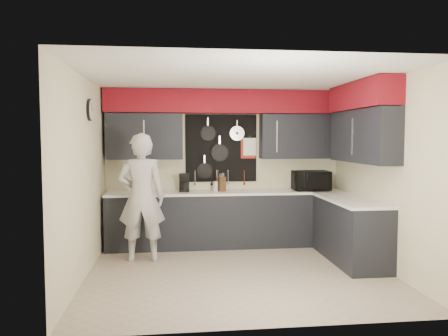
{
  "coord_description": "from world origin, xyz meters",
  "views": [
    {
      "loc": [
        -0.86,
        -5.69,
        1.81
      ],
      "look_at": [
        -0.14,
        0.5,
        1.37
      ],
      "focal_mm": 35.0,
      "sensor_mm": 36.0,
      "label": 1
    }
  ],
  "objects": [
    {
      "name": "back_wall_assembly",
      "position": [
        0.01,
        1.6,
        2.01
      ],
      "size": [
        4.0,
        0.36,
        2.6
      ],
      "color": "beige",
      "rests_on": "ground"
    },
    {
      "name": "utensil_crock",
      "position": [
        -0.15,
        1.53,
        1.0
      ],
      "size": [
        0.12,
        0.12,
        0.16
      ],
      "primitive_type": "cylinder",
      "color": "silver",
      "rests_on": "base_cabinets"
    },
    {
      "name": "microwave",
      "position": [
        1.43,
        1.38,
        1.08
      ],
      "size": [
        0.59,
        0.41,
        0.33
      ],
      "primitive_type": "imported",
      "rotation": [
        0.0,
        0.0,
        -0.01
      ],
      "color": "black",
      "rests_on": "base_cabinets"
    },
    {
      "name": "base_cabinets",
      "position": [
        0.49,
        1.13,
        0.46
      ],
      "size": [
        3.95,
        2.2,
        0.92
      ],
      "color": "black",
      "rests_on": "ground"
    },
    {
      "name": "ground",
      "position": [
        0.0,
        0.0,
        0.0
      ],
      "size": [
        4.0,
        4.0,
        0.0
      ],
      "primitive_type": "plane",
      "color": "tan",
      "rests_on": "ground"
    },
    {
      "name": "right_wall_assembly",
      "position": [
        1.85,
        0.26,
        1.94
      ],
      "size": [
        0.36,
        3.5,
        2.6
      ],
      "color": "beige",
      "rests_on": "ground"
    },
    {
      "name": "coffee_maker",
      "position": [
        -0.69,
        1.48,
        1.08
      ],
      "size": [
        0.18,
        0.21,
        0.3
      ],
      "rotation": [
        0.0,
        0.0,
        -0.08
      ],
      "color": "black",
      "rests_on": "base_cabinets"
    },
    {
      "name": "knife_block",
      "position": [
        -0.07,
        1.43,
        1.04
      ],
      "size": [
        0.13,
        0.13,
        0.24
      ],
      "primitive_type": "cube",
      "rotation": [
        0.0,
        0.0,
        0.26
      ],
      "color": "#32200F",
      "rests_on": "base_cabinets"
    },
    {
      "name": "left_wall_assembly",
      "position": [
        -1.99,
        0.02,
        1.33
      ],
      "size": [
        0.05,
        3.5,
        2.6
      ],
      "color": "beige",
      "rests_on": "ground"
    },
    {
      "name": "person",
      "position": [
        -1.33,
        0.72,
        0.94
      ],
      "size": [
        0.7,
        0.48,
        1.87
      ],
      "primitive_type": "imported",
      "rotation": [
        0.0,
        0.0,
        3.1
      ],
      "color": "#B4B4B2",
      "rests_on": "ground"
    }
  ]
}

